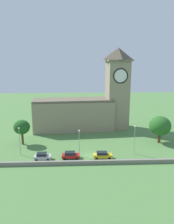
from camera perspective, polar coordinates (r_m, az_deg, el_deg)
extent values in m
plane|color=#517F42|center=(70.70, 0.19, -6.22)|extent=(200.00, 200.00, 0.00)
cube|color=gray|center=(76.35, -3.51, -0.86)|extent=(27.58, 11.27, 10.05)
cube|color=#675C4A|center=(75.26, -3.57, 3.12)|extent=(27.53, 10.54, 0.70)
cube|color=gray|center=(77.50, 7.77, 4.22)|extent=(7.65, 7.65, 23.24)
cube|color=#736753|center=(76.64, 8.04, 13.03)|extent=(8.87, 8.87, 0.50)
pyramid|color=brown|center=(76.68, 8.10, 14.68)|extent=(8.03, 8.03, 3.91)
cylinder|color=white|center=(73.30, 8.66, 9.19)|extent=(4.54, 0.48, 4.55)
torus|color=black|center=(73.30, 8.66, 9.19)|extent=(4.97, 0.80, 4.96)
cylinder|color=white|center=(77.79, 10.53, 9.33)|extent=(0.48, 4.54, 4.55)
torus|color=black|center=(77.79, 10.53, 9.33)|extent=(0.80, 4.97, 4.96)
cube|color=gray|center=(52.24, 1.27, -12.84)|extent=(58.42, 0.70, 0.95)
cube|color=silver|center=(55.22, -11.35, -11.32)|extent=(4.02, 1.91, 0.83)
cube|color=#1E232B|center=(54.96, -11.60, -10.61)|extent=(2.25, 1.68, 0.66)
cylinder|color=black|center=(56.06, -9.78, -11.33)|extent=(0.66, 0.34, 0.66)
cylinder|color=black|center=(54.34, -10.03, -12.15)|extent=(0.66, 0.34, 0.66)
cylinder|color=black|center=(56.47, -12.58, -11.27)|extent=(0.66, 0.34, 0.66)
cylinder|color=black|center=(54.76, -12.92, -12.09)|extent=(0.66, 0.34, 0.66)
cube|color=red|center=(55.00, -4.19, -11.21)|extent=(4.30, 1.92, 0.80)
cube|color=#1E232B|center=(54.72, -4.43, -10.53)|extent=(2.41, 1.68, 0.64)
cylinder|color=black|center=(55.99, -2.63, -11.19)|extent=(0.64, 0.34, 0.64)
cylinder|color=black|center=(54.27, -2.64, -12.00)|extent=(0.64, 0.34, 0.64)
cylinder|color=black|center=(56.09, -5.67, -11.19)|extent=(0.64, 0.34, 0.64)
cylinder|color=black|center=(54.38, -5.78, -12.00)|extent=(0.64, 0.34, 0.64)
cube|color=gold|center=(54.98, 4.08, -11.20)|extent=(4.56, 1.80, 0.82)
cube|color=#1E232B|center=(54.66, 3.85, -10.51)|extent=(2.56, 1.56, 0.65)
cylinder|color=black|center=(56.10, 5.58, -11.18)|extent=(0.66, 0.32, 0.65)
cylinder|color=black|center=(54.54, 5.81, -11.92)|extent=(0.66, 0.32, 0.65)
cylinder|color=black|center=(55.81, 2.37, -11.26)|extent=(0.66, 0.32, 0.65)
cylinder|color=black|center=(54.24, 2.51, -12.01)|extent=(0.66, 0.32, 0.65)
cylinder|color=#9EA0A5|center=(58.25, -16.93, -7.46)|extent=(0.14, 0.14, 6.90)
sphere|color=#F4EFCC|center=(57.11, -17.18, -4.00)|extent=(0.44, 0.44, 0.44)
cylinder|color=#9EA0A5|center=(55.14, -2.00, -8.28)|extent=(0.14, 0.14, 6.48)
sphere|color=#F4EFCC|center=(53.98, -2.03, -4.85)|extent=(0.44, 0.44, 0.44)
cylinder|color=#9EA0A5|center=(57.65, 12.12, -7.28)|extent=(0.14, 0.14, 7.11)
sphere|color=#F4EFCC|center=(56.48, 12.30, -3.68)|extent=(0.44, 0.44, 0.44)
cylinder|color=brown|center=(68.17, 18.09, -6.38)|extent=(0.87, 0.87, 2.79)
ellipsoid|color=#286023|center=(67.07, 18.31, -3.38)|extent=(6.20, 6.20, 5.58)
cylinder|color=brown|center=(66.02, -16.29, -6.59)|extent=(0.64, 0.64, 3.43)
ellipsoid|color=#1E511E|center=(64.99, -16.48, -3.75)|extent=(4.54, 4.54, 4.08)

